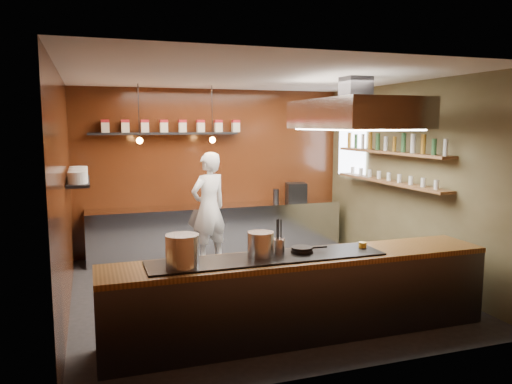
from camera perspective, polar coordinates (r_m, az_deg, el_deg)
name	(u,v)px	position (r m, az deg, el deg)	size (l,w,h in m)	color
floor	(256,291)	(7.27, -0.02, -11.21)	(5.00, 5.00, 0.00)	black
back_wall	(213,171)	(9.32, -4.92, 2.41)	(5.00, 5.00, 0.00)	black
left_wall	(64,195)	(6.58, -21.13, -0.29)	(5.00, 5.00, 0.00)	black
right_wall	(409,180)	(8.07, 17.06, 1.29)	(5.00, 5.00, 0.00)	#494329
ceiling	(256,76)	(6.90, -0.02, 13.06)	(5.00, 5.00, 0.00)	silver
window_pane	(352,149)	(9.45, 10.89, 4.81)	(1.00, 1.00, 0.00)	white
prep_counter	(218,230)	(9.16, -4.36, -4.32)	(4.60, 0.65, 0.90)	silver
pass_counter	(301,295)	(5.70, 5.17, -11.69)	(4.40, 0.72, 0.94)	#38383D
tin_shelf	(165,134)	(8.97, -10.39, 6.59)	(2.60, 0.26, 0.04)	black
plate_shelf	(79,181)	(7.56, -19.63, 1.14)	(0.30, 1.40, 0.04)	black
bottle_shelf_upper	(390,152)	(8.19, 15.04, 4.40)	(0.26, 2.80, 0.04)	brown
bottle_shelf_lower	(389,182)	(8.23, 14.93, 1.13)	(0.26, 2.80, 0.04)	brown
extractor_hood	(355,114)	(7.04, 11.25, 8.78)	(1.20, 2.00, 0.72)	#38383D
pendant_left	(139,137)	(8.26, -13.17, 6.09)	(0.10, 0.10, 0.95)	black
pendant_right	(212,137)	(8.46, -5.01, 6.30)	(0.10, 0.10, 0.95)	black
storage_tins	(173,126)	(8.99, -9.46, 7.45)	(2.43, 0.13, 0.22)	beige
plate_stacks	(78,174)	(7.55, -19.66, 1.90)	(0.26, 1.16, 0.16)	silver
bottles	(390,143)	(8.19, 15.07, 5.38)	(0.06, 2.66, 0.24)	silver
wine_glasses	(389,177)	(8.22, 14.95, 1.72)	(0.07, 2.37, 0.13)	silver
stockpot_large	(183,251)	(5.07, -8.40, -6.67)	(0.34, 0.34, 0.33)	silver
stockpot_small	(261,244)	(5.40, 0.52, -6.00)	(0.29, 0.29, 0.27)	silver
utensil_crock	(279,246)	(5.54, 2.63, -6.23)	(0.13, 0.13, 0.17)	silver
frying_pan	(302,250)	(5.62, 5.31, -6.58)	(0.42, 0.25, 0.06)	black
butter_jar	(363,246)	(5.95, 12.08, -6.02)	(0.09, 0.09, 0.08)	gold
espresso_machine	(296,192)	(9.50, 4.61, -0.04)	(0.36, 0.34, 0.36)	black
chef	(209,207)	(8.59, -5.41, -1.76)	(0.69, 0.45, 1.90)	white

